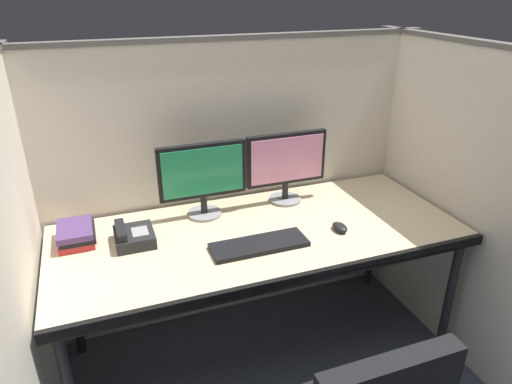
# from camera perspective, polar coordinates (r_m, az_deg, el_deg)

# --- Properties ---
(cubicle_partition_rear) EXTENTS (2.21, 0.06, 1.57)m
(cubicle_partition_rear) POSITION_cam_1_polar(r_m,az_deg,el_deg) (2.53, -3.10, 0.81)
(cubicle_partition_rear) COLOR beige
(cubicle_partition_rear) RESTS_ON ground
(cubicle_partition_left) EXTENTS (0.06, 1.41, 1.57)m
(cubicle_partition_left) POSITION_cam_1_polar(r_m,az_deg,el_deg) (1.98, -26.78, -9.32)
(cubicle_partition_left) COLOR beige
(cubicle_partition_left) RESTS_ON ground
(cubicle_partition_right) EXTENTS (0.06, 1.41, 1.57)m
(cubicle_partition_right) POSITION_cam_1_polar(r_m,az_deg,el_deg) (2.57, 22.54, -0.75)
(cubicle_partition_right) COLOR beige
(cubicle_partition_right) RESTS_ON ground
(desk) EXTENTS (1.90, 0.80, 0.74)m
(desk) POSITION_cam_1_polar(r_m,az_deg,el_deg) (2.19, 0.57, -6.11)
(desk) COLOR beige
(desk) RESTS_ON ground
(monitor_left) EXTENTS (0.43, 0.17, 0.37)m
(monitor_left) POSITION_cam_1_polar(r_m,az_deg,el_deg) (2.24, -6.62, 2.08)
(monitor_left) COLOR gray
(monitor_left) RESTS_ON desk
(monitor_right) EXTENTS (0.43, 0.17, 0.37)m
(monitor_right) POSITION_cam_1_polar(r_m,az_deg,el_deg) (2.39, 3.74, 3.61)
(monitor_right) COLOR gray
(monitor_right) RESTS_ON desk
(keyboard_main) EXTENTS (0.43, 0.15, 0.02)m
(keyboard_main) POSITION_cam_1_polar(r_m,az_deg,el_deg) (2.04, 0.40, -6.54)
(keyboard_main) COLOR black
(keyboard_main) RESTS_ON desk
(computer_mouse) EXTENTS (0.06, 0.10, 0.04)m
(computer_mouse) POSITION_cam_1_polar(r_m,az_deg,el_deg) (2.21, 10.30, -4.29)
(computer_mouse) COLOR black
(computer_mouse) RESTS_ON desk
(book_stack) EXTENTS (0.16, 0.22, 0.08)m
(book_stack) POSITION_cam_1_polar(r_m,az_deg,el_deg) (2.22, -21.30, -4.86)
(book_stack) COLOR #B22626
(book_stack) RESTS_ON desk
(desk_phone) EXTENTS (0.17, 0.19, 0.09)m
(desk_phone) POSITION_cam_1_polar(r_m,az_deg,el_deg) (2.14, -14.93, -5.30)
(desk_phone) COLOR black
(desk_phone) RESTS_ON desk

